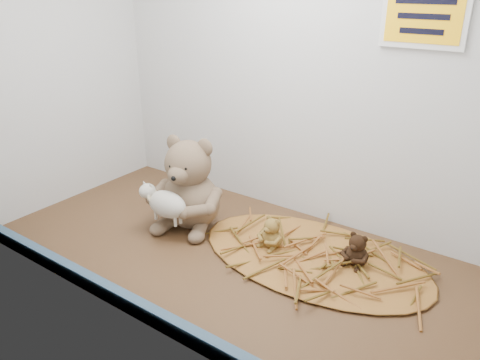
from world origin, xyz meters
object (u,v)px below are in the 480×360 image
Objects in this scene: main_teddy at (190,182)px; mini_teddy_brown at (357,248)px; mini_teddy_tan at (272,231)px; toy_lamb at (167,204)px.

mini_teddy_brown is (45.39, 6.00, -7.36)cm from main_teddy.
mini_teddy_tan is 20.73cm from mini_teddy_brown.
mini_teddy_brown is at bearing 25.09° from mini_teddy_tan.
mini_teddy_tan is at bearing -10.99° from main_teddy.
toy_lamb is 1.84× the size of mini_teddy_brown.
main_teddy is at bearing -164.65° from mini_teddy_tan.
main_teddy is at bearing 90.00° from toy_lamb.
mini_teddy_tan is at bearing 22.36° from toy_lamb.
main_teddy is 3.11× the size of mini_teddy_tan.
main_teddy is 46.37cm from mini_teddy_brown.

